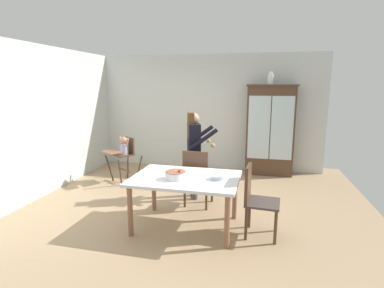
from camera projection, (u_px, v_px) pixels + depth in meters
name	position (u px, v px, depth m)	size (l,w,h in m)	color
ground_plane	(181.00, 209.00, 4.93)	(6.24, 6.24, 0.00)	tan
wall_back	(208.00, 112.00, 7.19)	(5.32, 0.06, 2.70)	silver
wall_left	(34.00, 123.00, 5.23)	(0.06, 5.32, 2.70)	silver
china_cabinet	(270.00, 130.00, 6.69)	(1.09, 0.48, 2.01)	#4C3323
ceramic_vase	(271.00, 79.00, 6.49)	(0.13, 0.13, 0.27)	white
high_chair_with_toddler	(124.00, 151.00, 6.21)	(0.80, 0.85, 0.95)	#4C3323
adult_person	(194.00, 145.00, 5.25)	(0.62, 0.61, 1.53)	#47474C
dining_table	(186.00, 183.00, 4.19)	(1.50, 1.09, 0.74)	silver
birthday_cake	(176.00, 175.00, 4.07)	(0.28, 0.28, 0.19)	white
serving_bowl	(217.00, 177.00, 4.05)	(0.18, 0.18, 0.06)	#B2BCC6
dining_chair_far_side	(197.00, 174.00, 4.92)	(0.48, 0.48, 0.96)	#4C3323
dining_chair_right_end	(255.00, 195.00, 3.99)	(0.48, 0.48, 0.96)	#4C3323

